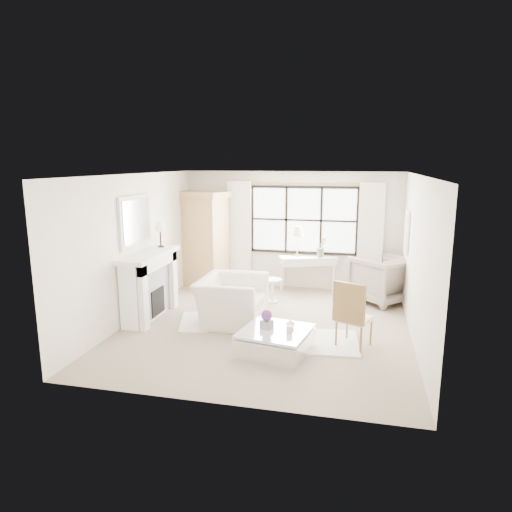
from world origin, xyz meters
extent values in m
plane|color=tan|center=(0.00, 0.00, 0.00)|extent=(5.50, 5.50, 0.00)
plane|color=silver|center=(0.00, 0.00, 2.70)|extent=(5.50, 5.50, 0.00)
plane|color=silver|center=(0.00, 2.75, 1.35)|extent=(5.00, 0.00, 5.00)
plane|color=silver|center=(0.00, -2.75, 1.35)|extent=(5.00, 0.00, 5.00)
plane|color=white|center=(-2.50, 0.00, 1.35)|extent=(0.00, 5.50, 5.50)
plane|color=beige|center=(2.50, 0.00, 1.35)|extent=(0.00, 5.50, 5.50)
cube|color=white|center=(0.30, 2.73, 1.60)|extent=(2.40, 0.02, 1.50)
cylinder|color=gold|center=(0.30, 2.67, 2.47)|extent=(3.30, 0.04, 0.04)
cube|color=white|center=(-1.20, 2.65, 1.24)|extent=(0.55, 0.10, 2.47)
cube|color=white|center=(1.80, 2.65, 1.24)|extent=(0.55, 0.10, 2.47)
cube|color=white|center=(-2.29, 0.00, 0.59)|extent=(0.34, 1.50, 1.18)
cube|color=silver|center=(-2.12, 0.00, 0.53)|extent=(0.03, 1.22, 0.97)
cube|color=black|center=(-2.11, 0.00, 0.32)|extent=(0.06, 0.52, 0.50)
cube|color=white|center=(-2.25, 0.00, 1.22)|extent=(0.58, 1.66, 0.08)
cube|color=silver|center=(-2.47, 0.00, 1.84)|extent=(0.05, 1.15, 0.95)
cube|color=#B5BBC1|center=(-2.44, 0.00, 1.84)|extent=(0.02, 1.00, 0.80)
cube|color=white|center=(2.47, 1.70, 1.55)|extent=(0.04, 0.62, 0.82)
cube|color=#C3B497|center=(2.45, 1.70, 1.55)|extent=(0.01, 0.52, 0.72)
cylinder|color=black|center=(-2.24, 0.55, 1.27)|extent=(0.12, 0.12, 0.03)
cylinder|color=black|center=(-2.24, 0.55, 1.44)|extent=(0.03, 0.03, 0.30)
cone|color=#F2E5C6|center=(-2.24, 0.55, 1.68)|extent=(0.22, 0.22, 0.18)
cube|color=tan|center=(-2.00, 2.40, 1.05)|extent=(1.14, 0.90, 2.10)
cube|color=tan|center=(-2.00, 2.40, 2.17)|extent=(1.29, 1.03, 0.14)
cube|color=white|center=(0.45, 2.52, 0.68)|extent=(1.31, 0.82, 0.14)
cube|color=white|center=(0.45, 2.52, 0.77)|extent=(1.38, 0.87, 0.06)
cylinder|color=#AE8C3C|center=(0.20, 2.51, 0.82)|extent=(0.14, 0.14, 0.03)
cylinder|color=#AE8C3C|center=(0.20, 2.51, 1.06)|extent=(0.02, 0.02, 0.46)
cone|color=beige|center=(0.20, 2.51, 1.38)|extent=(0.28, 0.28, 0.22)
imported|color=#536D49|center=(0.75, 2.52, 1.03)|extent=(0.32, 0.29, 0.46)
cylinder|color=silver|center=(-0.17, 1.45, 0.01)|extent=(0.26, 0.26, 0.03)
cylinder|color=silver|center=(-0.17, 1.45, 0.25)|extent=(0.06, 0.06, 0.44)
cylinder|color=white|center=(-0.17, 1.45, 0.49)|extent=(0.40, 0.40, 0.03)
cube|color=white|center=(-0.84, 0.06, 0.01)|extent=(1.76, 1.46, 0.03)
cube|color=white|center=(0.89, -0.53, 0.01)|extent=(1.58, 1.25, 0.03)
imported|color=silver|center=(-0.66, 0.07, 0.42)|extent=(1.14, 1.30, 0.84)
imported|color=gray|center=(2.06, 2.02, 0.49)|extent=(1.51, 1.51, 0.99)
cube|color=white|center=(1.55, -0.54, 0.46)|extent=(0.62, 0.61, 0.07)
cube|color=olive|center=(1.46, -0.75, 0.78)|extent=(0.46, 0.23, 0.60)
cube|color=white|center=(0.37, -1.10, 0.16)|extent=(1.16, 1.16, 0.32)
cube|color=silver|center=(0.37, -1.10, 0.36)|extent=(1.16, 1.16, 0.04)
cube|color=gray|center=(0.23, -1.05, 0.44)|extent=(0.21, 0.21, 0.12)
sphere|color=#5A2C6E|center=(0.23, -1.05, 0.59)|extent=(0.17, 0.17, 0.17)
cylinder|color=beige|center=(0.61, -1.19, 0.44)|extent=(0.10, 0.10, 0.12)
imported|color=silver|center=(0.58, -0.94, 0.45)|extent=(0.15, 0.15, 0.14)
camera|label=1|loc=(1.58, -7.63, 2.92)|focal=32.00mm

